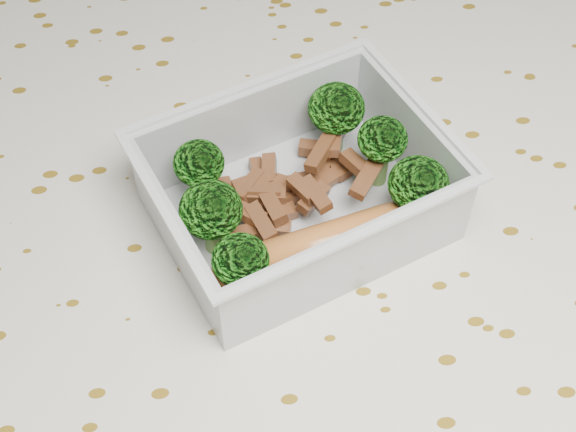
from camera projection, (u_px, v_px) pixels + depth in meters
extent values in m
cube|color=brown|center=(281.00, 277.00, 0.49)|extent=(1.40, 0.90, 0.04)
cube|color=silver|center=(281.00, 255.00, 0.47)|extent=(1.46, 0.96, 0.01)
cube|color=silver|center=(298.00, 216.00, 0.49)|extent=(0.19, 0.17, 0.00)
cube|color=silver|center=(253.00, 123.00, 0.49)|extent=(0.15, 0.06, 0.05)
cube|color=silver|center=(352.00, 260.00, 0.43)|extent=(0.15, 0.06, 0.05)
cube|color=silver|center=(410.00, 140.00, 0.49)|extent=(0.04, 0.11, 0.05)
cube|color=silver|center=(176.00, 238.00, 0.44)|extent=(0.04, 0.11, 0.05)
cube|color=silver|center=(248.00, 86.00, 0.48)|extent=(0.16, 0.06, 0.00)
cube|color=silver|center=(359.00, 235.00, 0.41)|extent=(0.16, 0.06, 0.00)
cube|color=silver|center=(422.00, 105.00, 0.47)|extent=(0.05, 0.11, 0.00)
cube|color=silver|center=(163.00, 210.00, 0.42)|extent=(0.05, 0.11, 0.00)
cylinder|color=#608C3F|center=(202.00, 190.00, 0.48)|extent=(0.01, 0.01, 0.03)
ellipsoid|color=#2E8918|center=(199.00, 163.00, 0.46)|extent=(0.03, 0.03, 0.03)
cylinder|color=#608C3F|center=(335.00, 135.00, 0.51)|extent=(0.01, 0.01, 0.02)
ellipsoid|color=#2E8918|center=(337.00, 108.00, 0.49)|extent=(0.04, 0.04, 0.03)
cylinder|color=#608C3F|center=(214.00, 235.00, 0.46)|extent=(0.01, 0.01, 0.02)
ellipsoid|color=#2E8918|center=(211.00, 210.00, 0.44)|extent=(0.04, 0.04, 0.03)
cylinder|color=#608C3F|center=(379.00, 166.00, 0.49)|extent=(0.01, 0.01, 0.03)
ellipsoid|color=#2E8918|center=(382.00, 139.00, 0.47)|extent=(0.03, 0.03, 0.03)
cylinder|color=#608C3F|center=(242.00, 285.00, 0.44)|extent=(0.01, 0.01, 0.03)
ellipsoid|color=#2E8918|center=(240.00, 260.00, 0.42)|extent=(0.03, 0.03, 0.03)
cylinder|color=#608C3F|center=(413.00, 210.00, 0.47)|extent=(0.01, 0.01, 0.02)
ellipsoid|color=#2E8918|center=(418.00, 184.00, 0.45)|extent=(0.04, 0.04, 0.03)
cube|color=brown|center=(273.00, 184.00, 0.48)|extent=(0.03, 0.01, 0.01)
cube|color=brown|center=(269.00, 169.00, 0.49)|extent=(0.01, 0.02, 0.01)
cube|color=brown|center=(314.00, 198.00, 0.47)|extent=(0.02, 0.02, 0.01)
cube|color=brown|center=(276.00, 217.00, 0.48)|extent=(0.03, 0.02, 0.01)
cube|color=brown|center=(287.00, 187.00, 0.49)|extent=(0.03, 0.02, 0.01)
cube|color=brown|center=(245.00, 235.00, 0.47)|extent=(0.02, 0.01, 0.01)
cube|color=brown|center=(322.00, 174.00, 0.50)|extent=(0.02, 0.03, 0.01)
cube|color=brown|center=(334.00, 162.00, 0.50)|extent=(0.02, 0.03, 0.01)
cube|color=brown|center=(358.00, 166.00, 0.48)|extent=(0.02, 0.03, 0.01)
cube|color=brown|center=(273.00, 227.00, 0.47)|extent=(0.02, 0.01, 0.01)
cube|color=brown|center=(331.00, 142.00, 0.50)|extent=(0.02, 0.03, 0.01)
cube|color=brown|center=(310.00, 181.00, 0.49)|extent=(0.02, 0.01, 0.01)
cube|color=brown|center=(257.00, 183.00, 0.49)|extent=(0.02, 0.03, 0.01)
cube|color=brown|center=(315.00, 194.00, 0.46)|extent=(0.02, 0.03, 0.01)
cube|color=brown|center=(318.00, 149.00, 0.51)|extent=(0.03, 0.02, 0.01)
cube|color=brown|center=(320.00, 153.00, 0.48)|extent=(0.02, 0.03, 0.01)
cube|color=brown|center=(262.00, 222.00, 0.46)|extent=(0.02, 0.03, 0.01)
cube|color=brown|center=(271.00, 204.00, 0.47)|extent=(0.02, 0.03, 0.01)
cube|color=brown|center=(337.00, 173.00, 0.50)|extent=(0.02, 0.02, 0.01)
cube|color=brown|center=(226.00, 191.00, 0.49)|extent=(0.01, 0.02, 0.01)
cube|color=brown|center=(250.00, 185.00, 0.48)|extent=(0.02, 0.02, 0.01)
cube|color=brown|center=(279.00, 198.00, 0.48)|extent=(0.03, 0.02, 0.01)
cube|color=brown|center=(259.00, 174.00, 0.49)|extent=(0.01, 0.02, 0.01)
cube|color=brown|center=(366.00, 178.00, 0.47)|extent=(0.03, 0.03, 0.01)
cube|color=brown|center=(252.00, 184.00, 0.48)|extent=(0.02, 0.02, 0.01)
cube|color=brown|center=(243.00, 211.00, 0.47)|extent=(0.03, 0.03, 0.01)
cube|color=brown|center=(265.00, 191.00, 0.47)|extent=(0.02, 0.01, 0.01)
cube|color=brown|center=(265.00, 194.00, 0.48)|extent=(0.03, 0.01, 0.01)
cube|color=brown|center=(335.00, 142.00, 0.49)|extent=(0.01, 0.02, 0.01)
cube|color=brown|center=(309.00, 189.00, 0.49)|extent=(0.02, 0.02, 0.01)
cube|color=brown|center=(275.00, 209.00, 0.48)|extent=(0.01, 0.03, 0.01)
cube|color=brown|center=(302.00, 189.00, 0.47)|extent=(0.02, 0.02, 0.01)
cylinder|color=#BE6B2D|center=(335.00, 240.00, 0.45)|extent=(0.13, 0.05, 0.02)
sphere|color=#BE6B2D|center=(432.00, 209.00, 0.47)|extent=(0.02, 0.02, 0.02)
sphere|color=#BE6B2D|center=(232.00, 273.00, 0.44)|extent=(0.02, 0.02, 0.02)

